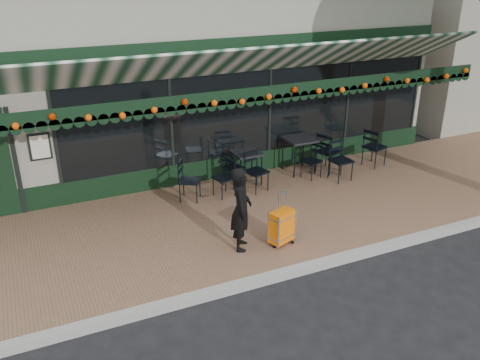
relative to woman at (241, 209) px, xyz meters
name	(u,v)px	position (x,y,z in m)	size (l,w,h in m)	color
ground	(302,270)	(0.74, -0.89, -0.91)	(80.00, 80.00, 0.00)	black
sidewalk	(251,217)	(0.74, 1.11, -0.84)	(18.00, 4.00, 0.15)	brown
curb	(304,269)	(0.74, -0.97, -0.84)	(18.00, 0.16, 0.15)	#9E9E99
restaurant_building	(163,60)	(0.74, 6.95, 1.36)	(12.00, 9.60, 4.50)	gray
woman	(241,209)	(0.00, 0.00, 0.00)	(0.56, 0.37, 1.53)	black
suitcase	(282,227)	(0.71, -0.18, -0.42)	(0.50, 0.39, 1.02)	orange
cafe_table_a	(300,142)	(2.74, 2.65, 0.00)	(0.69, 0.69, 0.85)	black
cafe_table_b	(247,155)	(1.30, 2.55, -0.08)	(0.61, 0.61, 0.76)	black
chair_a_left	(312,161)	(2.82, 2.21, -0.36)	(0.40, 0.40, 0.80)	black
chair_a_right	(329,152)	(3.39, 2.38, -0.27)	(0.49, 0.49, 0.98)	black
chair_a_front	(341,161)	(3.36, 1.82, -0.30)	(0.46, 0.46, 0.93)	black
chair_a_extra	(375,147)	(4.64, 2.22, -0.29)	(0.48, 0.48, 0.96)	black
chair_b_left	(224,178)	(0.56, 2.12, -0.35)	(0.41, 0.41, 0.83)	black
chair_b_right	(234,168)	(0.97, 2.53, -0.34)	(0.42, 0.42, 0.84)	black
chair_b_front	(257,172)	(1.32, 2.08, -0.32)	(0.44, 0.44, 0.88)	black
chair_solo	(190,181)	(-0.18, 2.23, -0.33)	(0.44, 0.44, 0.88)	black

